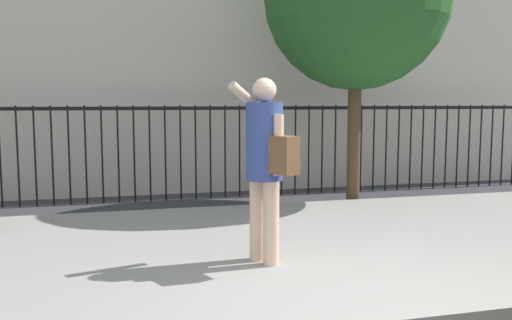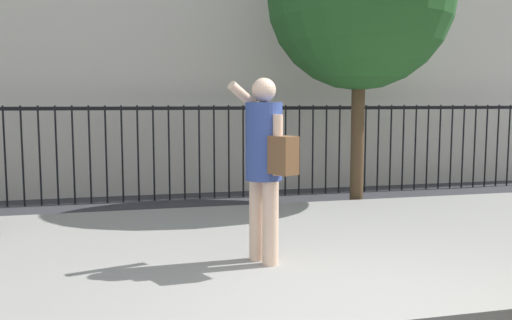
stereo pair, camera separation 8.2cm
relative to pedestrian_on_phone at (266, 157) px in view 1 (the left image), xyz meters
The scene contains 3 objects.
sidewalk 1.41m from the pedestrian_on_phone, 46.44° to the left, with size 28.00×4.40×0.15m, color gray.
iron_fence 4.41m from the pedestrian_on_phone, 81.79° to the left, with size 12.03×0.04×1.60m.
pedestrian_on_phone is the anchor object (origin of this frame).
Camera 1 is at (-1.98, -3.24, 1.65)m, focal length 38.08 mm.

